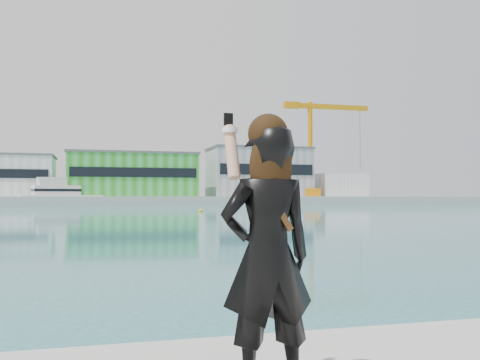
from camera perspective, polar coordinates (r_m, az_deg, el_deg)
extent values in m
cube|color=#9E9E99|center=(133.86, -14.92, -2.13)|extent=(320.00, 40.00, 2.00)
cube|color=#339224|center=(132.23, -11.42, 0.44)|extent=(30.00, 16.00, 10.00)
cube|color=black|center=(124.18, -11.18, 0.81)|extent=(28.50, 0.20, 2.20)
cube|color=#59595B|center=(132.53, -11.41, 2.71)|extent=(30.60, 16.32, 0.50)
cube|color=gray|center=(138.10, 1.95, 0.74)|extent=(25.00, 15.00, 12.00)
cube|color=black|center=(130.90, 2.93, 1.14)|extent=(23.75, 0.20, 2.64)
cube|color=#59595B|center=(138.51, 1.94, 3.32)|extent=(25.50, 15.30, 0.50)
cube|color=silver|center=(144.21, 10.57, -0.53)|extent=(12.00, 10.00, 6.00)
cube|color=orange|center=(136.43, 7.52, -1.32)|extent=(4.00, 4.00, 2.00)
cylinder|color=orange|center=(137.03, 7.50, 3.70)|extent=(1.20, 1.20, 22.00)
cube|color=orange|center=(140.72, 9.76, 7.68)|extent=(20.00, 1.20, 1.20)
cube|color=orange|center=(136.51, 5.53, 7.95)|extent=(4.00, 1.60, 1.60)
cylinder|color=black|center=(143.19, 12.69, 4.30)|extent=(0.10, 0.10, 16.00)
cylinder|color=silver|center=(126.95, -4.90, 0.05)|extent=(0.16, 0.16, 8.00)
cube|color=red|center=(127.21, -4.63, 1.58)|extent=(1.20, 0.04, 0.80)
cube|color=silver|center=(122.06, -18.58, -2.07)|extent=(17.83, 9.49, 2.29)
cube|color=silver|center=(121.85, -19.01, -1.04)|extent=(10.30, 6.57, 2.10)
cube|color=silver|center=(121.67, -19.44, -0.13)|extent=(6.42, 4.75, 1.72)
cube|color=black|center=(121.85, -19.01, -1.04)|extent=(10.51, 6.72, 0.57)
cylinder|color=silver|center=(121.73, -19.43, 0.72)|extent=(0.15, 0.15, 1.91)
sphere|color=yellow|center=(70.67, -4.21, -3.41)|extent=(0.50, 0.50, 0.50)
imported|color=black|center=(3.63, 2.92, -8.22)|extent=(0.67, 0.46, 1.78)
sphere|color=black|center=(3.62, 3.01, 4.94)|extent=(0.27, 0.27, 0.27)
ellipsoid|color=black|center=(3.55, 3.31, 1.41)|extent=(0.30, 0.15, 0.47)
cylinder|color=tan|center=(3.65, -0.89, 3.01)|extent=(0.09, 0.21, 0.39)
cylinder|color=white|center=(3.70, -1.07, 5.34)|extent=(0.11, 0.11, 0.04)
cube|color=black|center=(3.75, -1.25, 6.17)|extent=(0.07, 0.02, 0.13)
cube|color=#4C2D14|center=(3.54, 3.86, -2.61)|extent=(0.25, 0.03, 0.36)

